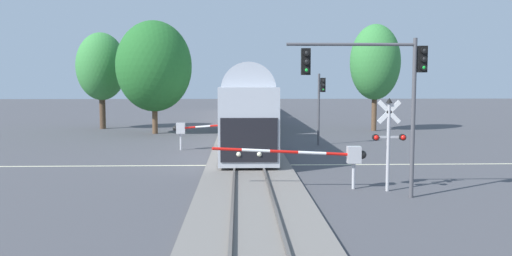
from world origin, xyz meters
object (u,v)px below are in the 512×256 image
object	(u,v)px
commuter_train	(244,99)
traffic_signal_far_side	(321,97)
crossing_gate_near	(335,155)
pine_left_background	(101,67)
crossing_signal_mast	(389,134)
oak_far_right	(375,62)
oak_behind_train	(154,66)
crossing_gate_far	(189,129)
traffic_signal_near_right	(378,77)

from	to	relation	value
commuter_train	traffic_signal_far_side	size ratio (longest dim) A/B	11.56
crossing_gate_near	pine_left_background	xyz separation A→B (m)	(-17.10, 28.54, 4.50)
crossing_gate_near	crossing_signal_mast	size ratio (longest dim) A/B	1.68
commuter_train	oak_far_right	bearing A→B (deg)	-23.84
crossing_signal_mast	oak_behind_train	bearing A→B (deg)	119.05
crossing_signal_mast	crossing_gate_far	world-z (taller)	crossing_signal_mast
crossing_gate_far	traffic_signal_far_side	xyz separation A→B (m)	(9.07, 2.38, 1.98)
oak_behind_train	traffic_signal_near_right	bearing A→B (deg)	-63.53
commuter_train	oak_far_right	xyz separation A→B (m)	(11.95, -5.28, 3.53)
crossing_gate_far	oak_behind_train	world-z (taller)	oak_behind_train
traffic_signal_near_right	oak_behind_train	xyz separation A→B (m)	(-12.60, 25.31, 1.17)
commuter_train	pine_left_background	size ratio (longest dim) A/B	6.39
oak_far_right	crossing_gate_far	bearing A→B (deg)	-140.47
crossing_signal_mast	pine_left_background	size ratio (longest dim) A/B	0.42
crossing_signal_mast	crossing_gate_far	size ratio (longest dim) A/B	0.71
oak_far_right	pine_left_background	bearing A→B (deg)	173.44
traffic_signal_near_right	traffic_signal_far_side	world-z (taller)	traffic_signal_near_right
crossing_gate_far	oak_far_right	distance (m)	20.94
commuter_train	crossing_gate_far	world-z (taller)	commuter_train
crossing_gate_far	crossing_gate_near	bearing A→B (deg)	-60.02
oak_far_right	crossing_signal_mast	bearing A→B (deg)	-103.65
crossing_gate_far	traffic_signal_near_right	world-z (taller)	traffic_signal_near_right
crossing_gate_near	oak_far_right	xyz separation A→B (m)	(8.43, 25.60, 4.84)
commuter_train	oak_behind_train	size ratio (longest dim) A/B	6.02
commuter_train	traffic_signal_far_side	bearing A→B (deg)	-71.51
traffic_signal_far_side	crossing_gate_far	bearing A→B (deg)	-165.29
crossing_gate_far	traffic_signal_far_side	bearing A→B (deg)	14.71
commuter_train	pine_left_background	distance (m)	14.15
traffic_signal_near_right	pine_left_background	xyz separation A→B (m)	(-18.40, 30.23, 1.27)
traffic_signal_near_right	oak_far_right	distance (m)	28.26
traffic_signal_far_side	oak_far_right	distance (m)	12.82
traffic_signal_near_right	crossing_signal_mast	bearing A→B (deg)	56.09
commuter_train	pine_left_background	bearing A→B (deg)	-170.21
oak_far_right	oak_behind_train	distance (m)	19.84
crossing_gate_near	oak_behind_train	bearing A→B (deg)	115.59
oak_behind_train	crossing_gate_near	bearing A→B (deg)	-64.41
traffic_signal_far_side	pine_left_background	xyz separation A→B (m)	(-18.89, 13.53, 2.52)
commuter_train	crossing_gate_far	distance (m)	18.68
crossing_gate_near	commuter_train	bearing A→B (deg)	96.51
oak_behind_train	commuter_train	bearing A→B (deg)	43.03
traffic_signal_near_right	traffic_signal_far_side	bearing A→B (deg)	88.30
crossing_signal_mast	pine_left_background	distance (m)	35.00
oak_behind_train	oak_far_right	bearing A→B (deg)	5.75
traffic_signal_far_side	pine_left_background	bearing A→B (deg)	144.39
crossing_signal_mast	oak_behind_train	xyz separation A→B (m)	(-13.40, 24.12, 3.48)
crossing_gate_far	oak_far_right	size ratio (longest dim) A/B	0.56
commuter_train	oak_far_right	distance (m)	13.53
oak_behind_train	traffic_signal_far_side	bearing A→B (deg)	-33.30
crossing_gate_near	crossing_signal_mast	bearing A→B (deg)	-13.60
crossing_gate_near	oak_far_right	distance (m)	27.38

